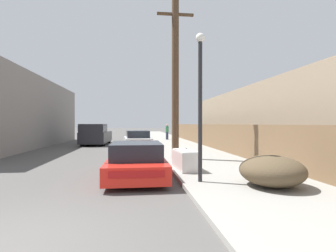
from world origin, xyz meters
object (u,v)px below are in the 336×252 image
object	(u,v)px
parked_sports_car_red	(136,161)
street_lamp	(200,95)
car_parked_mid	(137,140)
discarded_fridge	(185,160)
utility_pole	(175,77)
brush_pile	(272,171)
pickup_truck	(96,134)
pedestrian	(167,132)

from	to	relation	value
parked_sports_car_red	street_lamp	size ratio (longest dim) A/B	1.06
car_parked_mid	discarded_fridge	bearing A→B (deg)	-84.67
utility_pole	brush_pile	world-z (taller)	utility_pole
pickup_truck	utility_pole	size ratio (longest dim) A/B	0.71
discarded_fridge	car_parked_mid	size ratio (longest dim) A/B	0.37
parked_sports_car_red	brush_pile	world-z (taller)	parked_sports_car_red
pickup_truck	street_lamp	xyz separation A→B (m)	(5.31, -15.76, 1.76)
parked_sports_car_red	car_parked_mid	world-z (taller)	car_parked_mid
parked_sports_car_red	pedestrian	bearing A→B (deg)	79.86
brush_pile	pedestrian	world-z (taller)	pedestrian
brush_pile	pedestrian	size ratio (longest dim) A/B	1.11
discarded_fridge	utility_pole	distance (m)	4.82
brush_pile	pickup_truck	bearing A→B (deg)	113.24
discarded_fridge	utility_pole	xyz separation A→B (m)	(0.11, 3.17, 3.64)
car_parked_mid	pickup_truck	size ratio (longest dim) A/B	0.82
discarded_fridge	utility_pole	world-z (taller)	utility_pole
car_parked_mid	brush_pile	bearing A→B (deg)	-78.94
parked_sports_car_red	discarded_fridge	bearing A→B (deg)	16.33
brush_pile	pedestrian	bearing A→B (deg)	90.77
brush_pile	discarded_fridge	bearing A→B (deg)	123.05
parked_sports_car_red	brush_pile	size ratio (longest dim) A/B	2.49
discarded_fridge	car_parked_mid	xyz separation A→B (m)	(-1.70, 10.28, 0.14)
discarded_fridge	pedestrian	size ratio (longest dim) A/B	0.99
car_parked_mid	brush_pile	distance (m)	13.58
pickup_truck	parked_sports_car_red	bearing A→B (deg)	105.24
street_lamp	utility_pole	bearing A→B (deg)	89.34
utility_pole	discarded_fridge	bearing A→B (deg)	-91.99
pedestrian	discarded_fridge	bearing A→B (deg)	-94.79
pickup_truck	pedestrian	bearing A→B (deg)	-142.95
car_parked_mid	pedestrian	bearing A→B (deg)	64.51
discarded_fridge	pickup_truck	world-z (taller)	pickup_truck
discarded_fridge	pedestrian	xyz separation A→B (m)	(1.56, 18.57, 0.50)
parked_sports_car_red	utility_pole	distance (m)	5.48
street_lamp	pedestrian	xyz separation A→B (m)	(1.51, 20.62, -1.68)
pickup_truck	discarded_fridge	bearing A→B (deg)	112.57
pickup_truck	brush_pile	bearing A→B (deg)	114.81
car_parked_mid	street_lamp	distance (m)	12.62
pedestrian	car_parked_mid	bearing A→B (deg)	-111.44
discarded_fridge	street_lamp	bearing A→B (deg)	-93.10
pickup_truck	brush_pile	size ratio (longest dim) A/B	2.99
discarded_fridge	brush_pile	bearing A→B (deg)	-61.45
utility_pole	street_lamp	distance (m)	5.42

